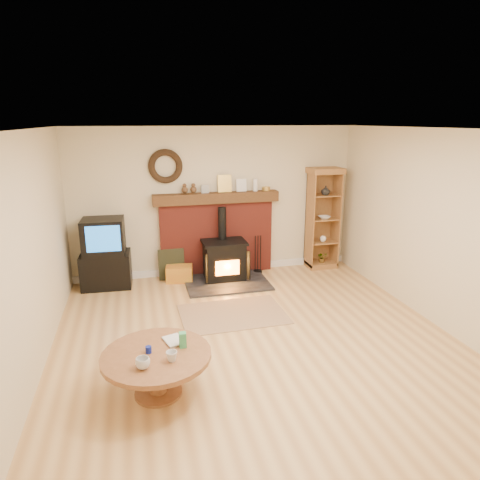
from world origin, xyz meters
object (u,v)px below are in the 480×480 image
object	(u,v)px
curio_cabinet	(322,218)
wood_stove	(225,262)
tv_unit	(105,255)
coffee_table	(157,361)

from	to	relation	value
curio_cabinet	wood_stove	bearing A→B (deg)	-171.63
tv_unit	curio_cabinet	xyz separation A→B (m)	(3.89, 0.09, 0.38)
curio_cabinet	coffee_table	xyz separation A→B (m)	(-3.24, -3.27, -0.56)
wood_stove	coffee_table	bearing A→B (deg)	-113.90
wood_stove	curio_cabinet	bearing A→B (deg)	8.37
wood_stove	curio_cabinet	size ratio (longest dim) A/B	0.75
curio_cabinet	coffee_table	size ratio (longest dim) A/B	1.70
wood_stove	coffee_table	world-z (taller)	wood_stove
coffee_table	tv_unit	bearing A→B (deg)	101.45
wood_stove	curio_cabinet	distance (m)	2.03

